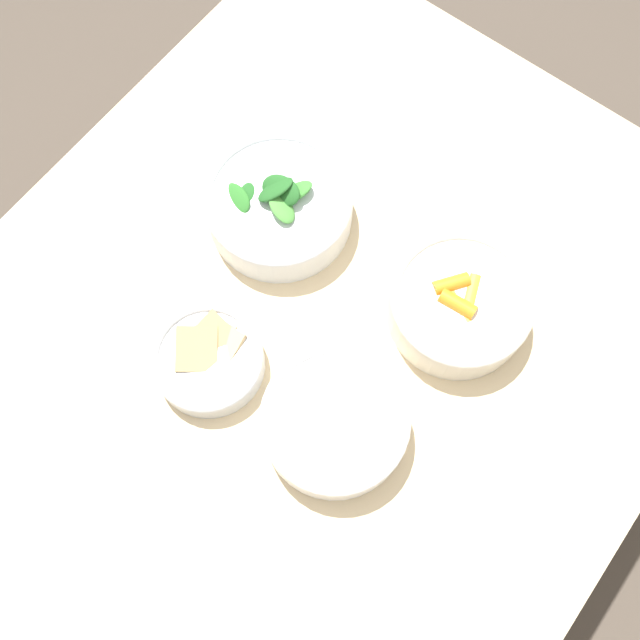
# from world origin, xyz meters

# --- Properties ---
(ground_plane) EXTENTS (10.00, 10.00, 0.00)m
(ground_plane) POSITION_xyz_m (0.00, 0.00, 0.00)
(ground_plane) COLOR #4C4238
(dining_table) EXTENTS (1.13, 0.81, 0.76)m
(dining_table) POSITION_xyz_m (0.00, 0.00, 0.64)
(dining_table) COLOR beige
(dining_table) RESTS_ON ground_plane
(bowl_carrots) EXTENTS (0.16, 0.16, 0.06)m
(bowl_carrots) POSITION_xyz_m (-0.20, 0.12, 0.79)
(bowl_carrots) COLOR silver
(bowl_carrots) RESTS_ON dining_table
(bowl_greens) EXTENTS (0.18, 0.18, 0.08)m
(bowl_greens) POSITION_xyz_m (-0.17, -0.13, 0.79)
(bowl_greens) COLOR silver
(bowl_greens) RESTS_ON dining_table
(bowl_beans_hotdog) EXTENTS (0.16, 0.16, 0.06)m
(bowl_beans_hotdog) POSITION_xyz_m (-0.01, 0.08, 0.79)
(bowl_beans_hotdog) COLOR white
(bowl_beans_hotdog) RESTS_ON dining_table
(bowl_cookies) EXTENTS (0.13, 0.13, 0.05)m
(bowl_cookies) POSITION_xyz_m (0.02, -0.07, 0.78)
(bowl_cookies) COLOR silver
(bowl_cookies) RESTS_ON dining_table
(ruler) EXTENTS (0.30, 0.06, 0.00)m
(ruler) POSITION_xyz_m (0.08, 0.33, 0.76)
(ruler) COLOR #EFB7C6
(ruler) RESTS_ON dining_table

